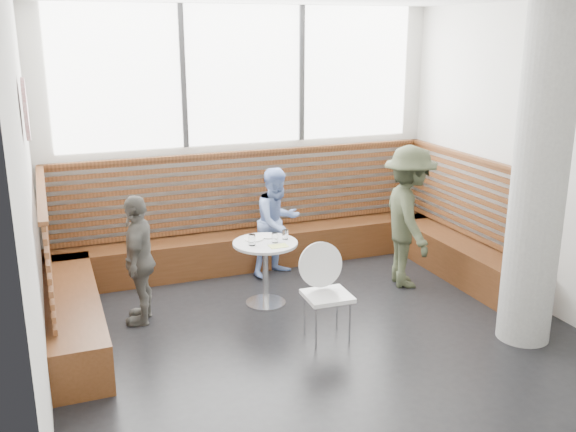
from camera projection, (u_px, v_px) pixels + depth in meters
name	position (u px, v px, depth m)	size (l,w,h in m)	color
room	(328.00, 181.00, 5.76)	(5.00, 5.00, 3.20)	silver
booth	(265.00, 247.00, 7.68)	(5.00, 2.50, 1.44)	#4C2913
concrete_column	(539.00, 178.00, 5.86)	(0.50, 0.50, 3.20)	gray
wall_art	(26.00, 109.00, 5.07)	(0.50, 0.50, 0.03)	white
cafe_table	(265.00, 260.00, 6.93)	(0.70, 0.70, 0.72)	silver
cafe_chair	(324.00, 284.00, 6.17)	(0.45, 0.44, 0.94)	white
adult_man	(408.00, 217.00, 7.40)	(1.07, 0.61, 1.66)	#39402A
child_back	(277.00, 222.00, 7.76)	(0.65, 0.51, 1.34)	#829EE1
child_left	(139.00, 259.00, 6.49)	(0.79, 0.33, 1.34)	#5E5B55
plate_near	(254.00, 239.00, 6.95)	(0.21, 0.21, 0.01)	white
plate_far	(269.00, 236.00, 7.05)	(0.20, 0.20, 0.01)	white
glass_left	(252.00, 240.00, 6.75)	(0.07, 0.07, 0.12)	white
glass_mid	(275.00, 238.00, 6.84)	(0.07, 0.07, 0.11)	white
glass_right	(285.00, 234.00, 6.96)	(0.07, 0.07, 0.10)	white
menu_card	(278.00, 246.00, 6.74)	(0.19, 0.14, 0.00)	#A5C64C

